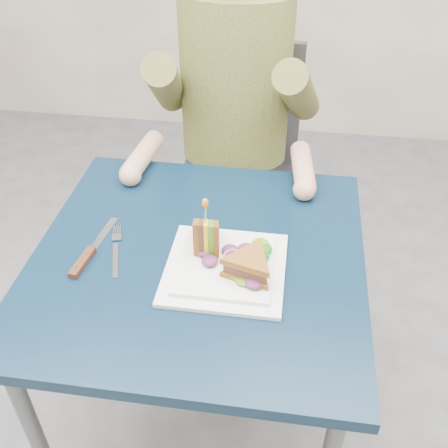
% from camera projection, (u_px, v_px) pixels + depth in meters
% --- Properties ---
extents(ground, '(4.00, 4.00, 0.00)m').
position_uv_depth(ground, '(205.00, 427.00, 1.65)').
color(ground, '#59595B').
rests_on(ground, ground).
extents(table, '(0.75, 0.75, 0.73)m').
position_uv_depth(table, '(199.00, 279.00, 1.24)').
color(table, black).
rests_on(table, ground).
extents(chair, '(0.42, 0.40, 0.93)m').
position_uv_depth(chair, '(237.00, 158.00, 1.89)').
color(chair, '#47474C').
rests_on(chair, ground).
extents(diner, '(0.54, 0.59, 0.74)m').
position_uv_depth(diner, '(235.00, 69.00, 1.57)').
color(diner, brown).
rests_on(diner, chair).
extents(plate, '(0.26, 0.26, 0.02)m').
position_uv_depth(plate, '(225.00, 267.00, 1.14)').
color(plate, white).
rests_on(plate, table).
extents(sandwich_flat, '(0.16, 0.16, 0.05)m').
position_uv_depth(sandwich_flat, '(250.00, 266.00, 1.10)').
color(sandwich_flat, brown).
rests_on(sandwich_flat, plate).
extents(sandwich_upright, '(0.08, 0.13, 0.13)m').
position_uv_depth(sandwich_upright, '(206.00, 237.00, 1.16)').
color(sandwich_upright, brown).
rests_on(sandwich_upright, plate).
extents(fork, '(0.06, 0.18, 0.01)m').
position_uv_depth(fork, '(116.00, 252.00, 1.19)').
color(fork, silver).
rests_on(fork, table).
extents(knife, '(0.04, 0.22, 0.02)m').
position_uv_depth(knife, '(87.00, 257.00, 1.18)').
color(knife, silver).
rests_on(knife, table).
extents(toothpick, '(0.01, 0.01, 0.06)m').
position_uv_depth(toothpick, '(205.00, 214.00, 1.12)').
color(toothpick, tan).
rests_on(toothpick, sandwich_upright).
extents(toothpick_frill, '(0.01, 0.01, 0.02)m').
position_uv_depth(toothpick_frill, '(205.00, 203.00, 1.10)').
color(toothpick_frill, orange).
rests_on(toothpick_frill, sandwich_upright).
extents(lettuce_spill, '(0.15, 0.13, 0.02)m').
position_uv_depth(lettuce_spill, '(228.00, 257.00, 1.14)').
color(lettuce_spill, '#337A14').
rests_on(lettuce_spill, plate).
extents(onion_ring, '(0.04, 0.04, 0.02)m').
position_uv_depth(onion_ring, '(232.00, 258.00, 1.13)').
color(onion_ring, '#9E4C7A').
rests_on(onion_ring, plate).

